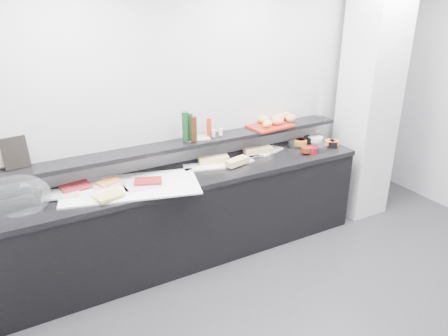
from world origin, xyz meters
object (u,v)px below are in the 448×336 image
condiment_tray (196,138)px  bread_tray (270,126)px  sandwich_plate_mid (238,162)px  framed_print (15,153)px  cloche_base (10,208)px  carafe (320,104)px

condiment_tray → bread_tray: size_ratio=0.56×
sandwich_plate_mid → bread_tray: bread_tray is taller
framed_print → condiment_tray: bearing=-9.5°
framed_print → bread_tray: bearing=-9.5°
cloche_base → carafe: bearing=-7.5°
cloche_base → sandwich_plate_mid: 2.06m
cloche_base → bread_tray: bearing=-6.9°
condiment_tray → framed_print: bearing=-171.5°
framed_print → condiment_tray: framed_print is taller
sandwich_plate_mid → carafe: (1.16, 0.19, 0.39)m
sandwich_plate_mid → condiment_tray: 0.48m
sandwich_plate_mid → carafe: bearing=4.8°
framed_print → carafe: size_ratio=0.87×
cloche_base → carafe: carafe is taller
framed_print → condiment_tray: 1.59m
sandwich_plate_mid → carafe: 1.24m
bread_tray → carafe: bearing=-4.3°
condiment_tray → sandwich_plate_mid: bearing=-19.8°
sandwich_plate_mid → condiment_tray: size_ratio=1.24×
cloche_base → framed_print: bearing=52.0°
cloche_base → sandwich_plate_mid: bearing=-11.0°
condiment_tray → carafe: (1.52, -0.01, 0.14)m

